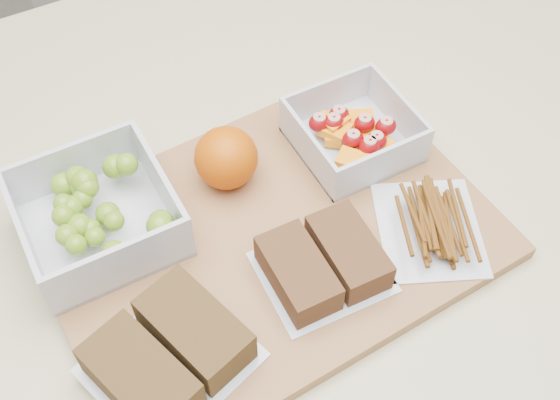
# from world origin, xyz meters

# --- Properties ---
(counter) EXTENTS (1.20, 0.90, 0.90)m
(counter) POSITION_xyz_m (0.00, 0.00, 0.45)
(counter) COLOR beige
(counter) RESTS_ON ground
(cutting_board) EXTENTS (0.44, 0.32, 0.02)m
(cutting_board) POSITION_xyz_m (-0.02, -0.02, 0.91)
(cutting_board) COLOR #9F6E42
(cutting_board) RESTS_ON counter
(grape_container) EXTENTS (0.14, 0.14, 0.06)m
(grape_container) POSITION_xyz_m (-0.16, 0.06, 0.94)
(grape_container) COLOR silver
(grape_container) RESTS_ON cutting_board
(fruit_container) EXTENTS (0.12, 0.12, 0.05)m
(fruit_container) POSITION_xyz_m (0.11, 0.03, 0.94)
(fruit_container) COLOR silver
(fruit_container) RESTS_ON cutting_board
(orange) EXTENTS (0.06, 0.06, 0.06)m
(orange) POSITION_xyz_m (-0.03, 0.06, 0.95)
(orange) COLOR #C95204
(orange) RESTS_ON cutting_board
(sandwich_bag_left) EXTENTS (0.16, 0.15, 0.04)m
(sandwich_bag_left) POSITION_xyz_m (-0.16, -0.10, 0.94)
(sandwich_bag_left) COLOR silver
(sandwich_bag_left) RESTS_ON cutting_board
(sandwich_bag_center) EXTENTS (0.12, 0.11, 0.04)m
(sandwich_bag_center) POSITION_xyz_m (0.00, -0.09, 0.93)
(sandwich_bag_center) COLOR silver
(sandwich_bag_center) RESTS_ON cutting_board
(pretzel_bag) EXTENTS (0.14, 0.15, 0.03)m
(pretzel_bag) POSITION_xyz_m (0.12, -0.10, 0.93)
(pretzel_bag) COLOR silver
(pretzel_bag) RESTS_ON cutting_board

